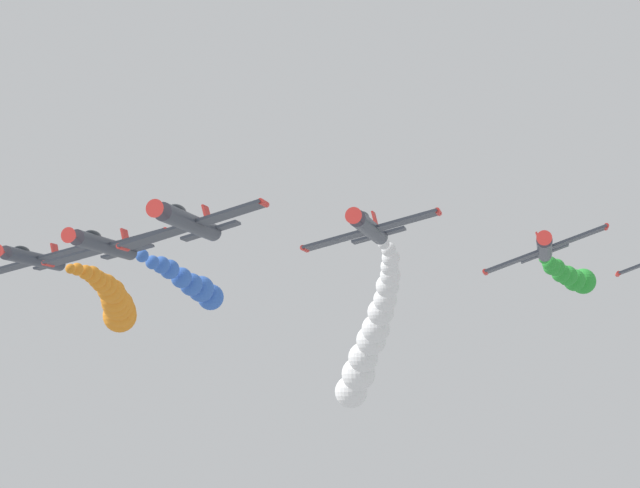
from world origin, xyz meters
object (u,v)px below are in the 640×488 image
at_px(airplane_left_inner, 369,227).
at_px(airplane_left_outer, 544,247).
at_px(airplane_lead, 189,222).
at_px(airplane_right_inner, 104,245).
at_px(airplane_right_outer, 33,258).

height_order(airplane_left_inner, airplane_left_outer, airplane_left_inner).
xyz_separation_m(airplane_lead, airplane_right_inner, (9.16, -8.35, -0.13)).
height_order(airplane_left_inner, airplane_right_inner, airplane_left_inner).
relative_size(airplane_lead, airplane_left_outer, 1.00).
height_order(airplane_lead, airplane_left_outer, airplane_left_outer).
distance_m(airplane_left_outer, airplane_right_outer, 39.99).
relative_size(airplane_right_inner, airplane_right_outer, 1.00).
bearing_deg(airplane_right_outer, airplane_right_inner, 138.65).
distance_m(airplane_right_inner, airplane_left_outer, 31.35).
bearing_deg(airplane_right_outer, airplane_lead, 138.17).
distance_m(airplane_lead, airplane_right_outer, 25.83).
height_order(airplane_right_inner, airplane_left_outer, airplane_left_outer).
height_order(airplane_left_inner, airplane_right_outer, airplane_left_inner).
distance_m(airplane_lead, airplane_right_inner, 12.40).
relative_size(airplane_lead, airplane_left_inner, 1.00).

